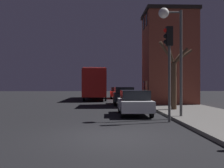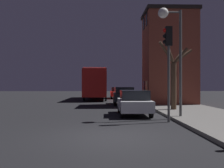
% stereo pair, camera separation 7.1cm
% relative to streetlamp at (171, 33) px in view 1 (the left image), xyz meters
% --- Properties ---
extents(ground_plane, '(120.00, 120.00, 0.00)m').
position_rel_streetlamp_xyz_m(ground_plane, '(-3.14, -4.30, -4.43)').
color(ground_plane, black).
extents(brick_building, '(4.41, 3.98, 8.06)m').
position_rel_streetlamp_xyz_m(brick_building, '(2.24, 9.05, -0.24)').
color(brick_building, brown).
rests_on(brick_building, sidewalk).
extents(streetlamp, '(1.24, 0.54, 5.58)m').
position_rel_streetlamp_xyz_m(streetlamp, '(0.00, 0.00, 0.00)').
color(streetlamp, '#4C4C4C').
rests_on(streetlamp, sidewalk).
extents(traffic_light, '(0.43, 0.24, 4.49)m').
position_rel_streetlamp_xyz_m(traffic_light, '(-0.40, -1.12, -1.21)').
color(traffic_light, '#4C4C4C').
rests_on(traffic_light, ground).
extents(bare_tree, '(2.50, 1.37, 4.48)m').
position_rel_streetlamp_xyz_m(bare_tree, '(1.19, 3.51, -2.05)').
color(bare_tree, '#473323').
rests_on(bare_tree, sidewalk).
extents(bus, '(2.52, 10.40, 3.55)m').
position_rel_streetlamp_xyz_m(bus, '(-4.46, 17.50, -2.31)').
color(bus, red).
rests_on(bus, ground).
extents(car_near_lane, '(1.73, 3.90, 1.44)m').
position_rel_streetlamp_xyz_m(car_near_lane, '(-1.69, 1.66, -3.69)').
color(car_near_lane, '#B7BABF').
rests_on(car_near_lane, ground).
extents(car_mid_lane, '(1.79, 3.90, 1.55)m').
position_rel_streetlamp_xyz_m(car_mid_lane, '(-1.72, 9.25, -3.61)').
color(car_mid_lane, black).
rests_on(car_mid_lane, ground).
extents(car_far_lane, '(1.83, 4.44, 1.45)m').
position_rel_streetlamp_xyz_m(car_far_lane, '(-1.75, 19.32, -3.66)').
color(car_far_lane, '#B21E19').
rests_on(car_far_lane, ground).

